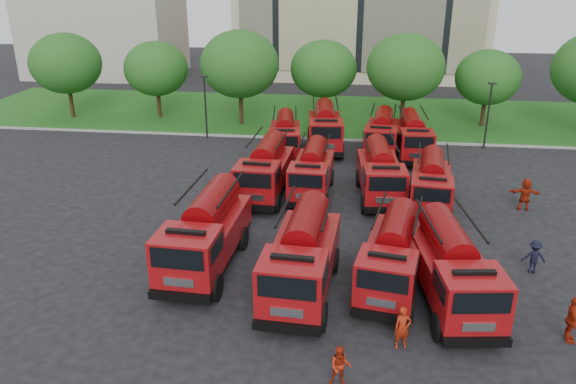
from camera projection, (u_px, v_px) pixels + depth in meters
The scene contains 30 objects.
ground at pixel (310, 240), 29.12m from camera, with size 140.00×140.00×0.00m, color black.
lawn at pixel (334, 115), 52.99m from camera, with size 70.00×16.00×0.12m, color #1E4F15.
curb at pixel (329, 139), 45.54m from camera, with size 70.00×0.30×0.14m, color gray.
side_building at pixel (106, 34), 71.13m from camera, with size 18.00×12.00×10.00m, color #ACA499.
tree_0 at pixel (66, 63), 50.21m from camera, with size 6.30×6.30×7.70m.
tree_1 at pixel (156, 69), 50.38m from camera, with size 5.71×5.71×6.98m.
tree_2 at pixel (240, 64), 47.78m from camera, with size 6.72×6.72×8.22m.
tree_3 at pixel (323, 69), 49.52m from camera, with size 5.88×5.88×7.19m.
tree_4 at pixel (406, 67), 47.13m from camera, with size 6.55×6.55×8.01m.
tree_5 at pixel (488, 77), 47.57m from camera, with size 5.46×5.46×6.68m.
lamp_post_0 at pixel (205, 103), 44.98m from camera, with size 0.60×0.25×5.11m.
lamp_post_1 at pixel (488, 112), 42.45m from camera, with size 0.60×0.25×5.11m.
fire_truck_0 at pixel (206, 232), 25.97m from camera, with size 3.08×7.72×3.46m.
fire_truck_1 at pixel (302, 255), 23.98m from camera, with size 3.08×7.62×3.40m.
fire_truck_2 at pixel (393, 255), 24.39m from camera, with size 3.45×7.03×3.06m.
fire_truck_3 at pixel (452, 268), 23.15m from camera, with size 3.41×7.39×3.24m.
fire_truck_4 at pixel (265, 169), 34.26m from camera, with size 2.87×7.26×3.26m.
fire_truck_5 at pixel (312, 171), 34.42m from camera, with size 2.57×6.59×2.97m.
fire_truck_6 at pixel (380, 172), 33.91m from camera, with size 2.96×7.06×3.14m.
fire_truck_7 at pixel (431, 183), 32.50m from camera, with size 2.95×6.70×2.95m.
fire_truck_8 at pixel (285, 136), 41.44m from camera, with size 2.95×6.66×2.93m.
fire_truck_9 at pixel (325, 127), 43.03m from camera, with size 3.11×7.35×3.26m.
fire_truck_10 at pixel (382, 134), 41.90m from camera, with size 2.86×6.79×3.01m.
fire_truck_11 at pixel (413, 137), 41.17m from camera, with size 2.65×6.73×3.02m.
firefighter_0 at pixel (401, 347), 20.96m from camera, with size 0.62×0.46×1.71m, color #9C200C.
firefighter_1 at pixel (339, 384), 19.09m from camera, with size 0.74×0.40×1.51m, color #9C200C.
firefighter_2 at pixel (567, 341), 21.29m from camera, with size 1.13×0.64×1.92m, color #9C200C.
firefighter_3 at pixel (531, 272), 26.03m from camera, with size 1.05×0.54×1.62m, color black.
firefighter_4 at pixel (230, 227), 30.51m from camera, with size 0.76×0.50×1.55m, color black.
firefighter_5 at pixel (523, 209), 32.70m from camera, with size 1.77×0.76×1.91m, color #9C200C.
Camera 1 is at (2.11, -25.97, 13.27)m, focal length 35.00 mm.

